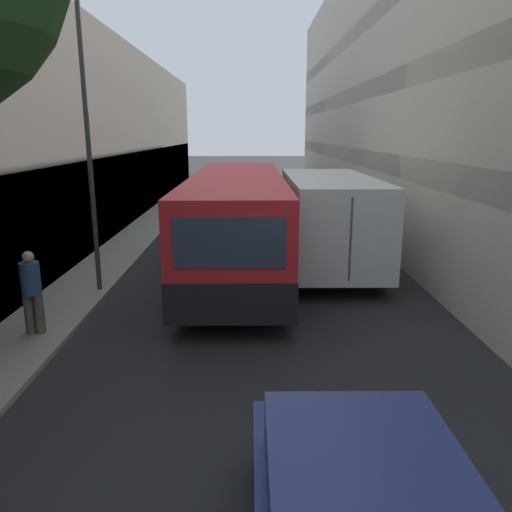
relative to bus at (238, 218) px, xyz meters
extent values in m
plane|color=#232326|center=(0.56, -1.66, -1.51)|extent=(150.00, 150.00, 0.00)
cube|color=gray|center=(-4.06, -1.66, -1.46)|extent=(1.66, 60.00, 0.11)
cube|color=black|center=(-5.43, -1.66, 0.05)|extent=(1.08, 60.00, 3.12)
cube|color=beige|center=(6.15, -1.66, 4.45)|extent=(2.40, 60.00, 11.91)
cube|color=#333D47|center=(5.49, -1.66, 1.47)|extent=(1.08, 60.00, 0.70)
cube|color=#333D47|center=(5.49, -1.66, 4.09)|extent=(1.08, 60.00, 0.70)
cube|color=navy|center=(1.35, -11.10, -0.36)|extent=(1.64, 2.11, 0.55)
cylinder|color=black|center=(0.49, -10.04, -1.21)|extent=(0.16, 0.60, 0.60)
cylinder|color=black|center=(2.21, -10.04, -1.21)|extent=(0.16, 0.60, 0.60)
cube|color=red|center=(0.00, 0.00, 0.11)|extent=(2.54, 11.52, 2.39)
cube|color=black|center=(0.00, 0.00, -0.67)|extent=(2.56, 11.54, 0.84)
cube|color=#2D3847|center=(0.00, 0.00, 0.47)|extent=(2.58, 10.59, 0.76)
cube|color=#2D3847|center=(0.00, -5.77, 0.53)|extent=(2.08, 0.04, 0.96)
cylinder|color=black|center=(-1.12, 3.57, -1.01)|extent=(0.24, 1.00, 1.00)
cylinder|color=black|center=(1.12, 3.57, -1.01)|extent=(0.24, 1.00, 1.00)
cylinder|color=black|center=(-1.12, -3.57, -1.01)|extent=(0.24, 1.00, 1.00)
cylinder|color=black|center=(1.12, -3.57, -1.01)|extent=(0.24, 1.00, 1.00)
cube|color=silver|center=(2.71, 4.37, -0.12)|extent=(2.32, 2.52, 1.97)
cube|color=silver|center=(2.71, -0.12, 0.07)|extent=(2.41, 6.47, 2.34)
cube|color=#4C4C4C|center=(2.71, -3.36, 0.07)|extent=(0.05, 0.02, 1.99)
cylinder|color=black|center=(1.62, 4.37, -1.03)|extent=(0.22, 0.96, 0.96)
cylinder|color=black|center=(3.79, 4.37, -1.03)|extent=(0.22, 0.96, 0.96)
cylinder|color=black|center=(1.62, -1.90, -1.03)|extent=(0.22, 0.96, 0.96)
cylinder|color=black|center=(3.79, -1.90, -1.03)|extent=(0.22, 0.96, 0.96)
cube|color=navy|center=(-1.00, 11.48, -0.45)|extent=(1.96, 4.19, 1.60)
cube|color=#2D3847|center=(-1.00, 13.26, -0.17)|extent=(1.57, 0.04, 0.56)
cylinder|color=black|center=(-1.88, 12.69, -1.19)|extent=(0.16, 0.64, 0.64)
cylinder|color=black|center=(-0.12, 12.69, -1.19)|extent=(0.16, 0.64, 0.64)
cylinder|color=black|center=(-1.88, 10.26, -1.19)|extent=(0.16, 0.64, 0.64)
cylinder|color=black|center=(-0.12, 10.26, -1.19)|extent=(0.16, 0.64, 0.64)
cylinder|color=brown|center=(-4.01, -5.29, -1.00)|extent=(0.19, 0.19, 0.81)
cylinder|color=brown|center=(-3.81, -5.29, -1.00)|extent=(0.19, 0.19, 0.81)
cylinder|color=navy|center=(-3.91, -5.29, -0.27)|extent=(0.37, 0.37, 0.64)
sphere|color=tan|center=(-3.91, -5.29, 0.16)|extent=(0.22, 0.22, 0.22)
cylinder|color=#38383D|center=(-3.48, -2.45, 2.37)|extent=(0.12, 0.12, 7.54)
camera|label=1|loc=(0.39, -14.66, 2.49)|focal=35.00mm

